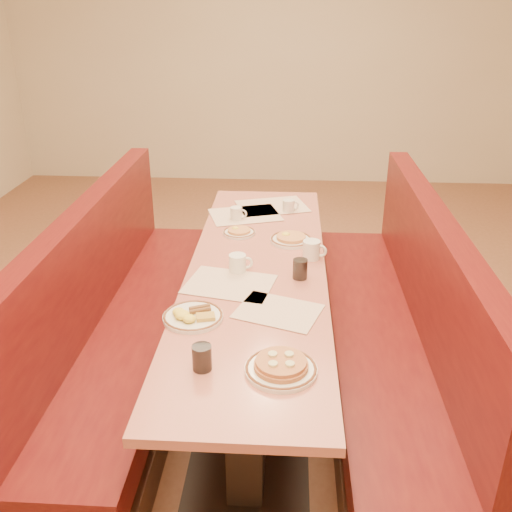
# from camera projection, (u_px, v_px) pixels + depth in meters

# --- Properties ---
(ground) EXTENTS (8.00, 8.00, 0.00)m
(ground) POSITION_uv_depth(u_px,v_px,m) (257.00, 388.00, 3.22)
(ground) COLOR #9E6647
(ground) RESTS_ON ground
(room_envelope) EXTENTS (6.04, 8.04, 2.82)m
(room_envelope) POSITION_uv_depth(u_px,v_px,m) (257.00, 18.00, 2.41)
(room_envelope) COLOR beige
(room_envelope) RESTS_ON ground
(diner_table) EXTENTS (0.70, 2.50, 0.75)m
(diner_table) POSITION_uv_depth(u_px,v_px,m) (257.00, 331.00, 3.06)
(diner_table) COLOR black
(diner_table) RESTS_ON ground
(booth_left) EXTENTS (0.55, 2.50, 1.05)m
(booth_left) POSITION_uv_depth(u_px,v_px,m) (123.00, 329.00, 3.11)
(booth_left) COLOR #4C3326
(booth_left) RESTS_ON ground
(booth_right) EXTENTS (0.55, 2.50, 1.05)m
(booth_right) POSITION_uv_depth(u_px,v_px,m) (394.00, 338.00, 3.03)
(booth_right) COLOR #4C3326
(booth_right) RESTS_ON ground
(placemat_near_left) EXTENTS (0.46, 0.38, 0.00)m
(placemat_near_left) POSITION_uv_depth(u_px,v_px,m) (230.00, 284.00, 2.74)
(placemat_near_left) COLOR beige
(placemat_near_left) RESTS_ON diner_table
(placemat_near_right) EXTENTS (0.42, 0.37, 0.00)m
(placemat_near_right) POSITION_uv_depth(u_px,v_px,m) (278.00, 311.00, 2.51)
(placemat_near_right) COLOR beige
(placemat_near_right) RESTS_ON diner_table
(placemat_far_left) EXTENTS (0.50, 0.43, 0.00)m
(placemat_far_left) POSITION_uv_depth(u_px,v_px,m) (245.00, 215.00, 3.61)
(placemat_far_left) COLOR beige
(placemat_far_left) RESTS_ON diner_table
(placemat_far_right) EXTENTS (0.52, 0.45, 0.00)m
(placemat_far_right) POSITION_uv_depth(u_px,v_px,m) (272.00, 206.00, 3.75)
(placemat_far_right) COLOR beige
(placemat_far_right) RESTS_ON diner_table
(pancake_plate) EXTENTS (0.27, 0.27, 0.06)m
(pancake_plate) POSITION_uv_depth(u_px,v_px,m) (281.00, 367.00, 2.10)
(pancake_plate) COLOR white
(pancake_plate) RESTS_ON diner_table
(eggs_plate) EXTENTS (0.26, 0.26, 0.05)m
(eggs_plate) POSITION_uv_depth(u_px,v_px,m) (192.00, 316.00, 2.45)
(eggs_plate) COLOR white
(eggs_plate) RESTS_ON diner_table
(extra_plate_mid) EXTENTS (0.24, 0.24, 0.05)m
(extra_plate_mid) POSITION_uv_depth(u_px,v_px,m) (291.00, 239.00, 3.22)
(extra_plate_mid) COLOR white
(extra_plate_mid) RESTS_ON diner_table
(extra_plate_far) EXTENTS (0.19, 0.19, 0.04)m
(extra_plate_far) POSITION_uv_depth(u_px,v_px,m) (239.00, 232.00, 3.32)
(extra_plate_far) COLOR white
(extra_plate_far) RESTS_ON diner_table
(coffee_mug_a) EXTENTS (0.13, 0.09, 0.10)m
(coffee_mug_a) POSITION_uv_depth(u_px,v_px,m) (312.00, 249.00, 3.00)
(coffee_mug_a) COLOR white
(coffee_mug_a) RESTS_ON diner_table
(coffee_mug_b) EXTENTS (0.12, 0.09, 0.09)m
(coffee_mug_b) POSITION_uv_depth(u_px,v_px,m) (238.00, 263.00, 2.85)
(coffee_mug_b) COLOR white
(coffee_mug_b) RESTS_ON diner_table
(coffee_mug_c) EXTENTS (0.11, 0.08, 0.08)m
(coffee_mug_c) POSITION_uv_depth(u_px,v_px,m) (289.00, 206.00, 3.65)
(coffee_mug_c) COLOR white
(coffee_mug_c) RESTS_ON diner_table
(coffee_mug_d) EXTENTS (0.11, 0.07, 0.08)m
(coffee_mug_d) POSITION_uv_depth(u_px,v_px,m) (237.00, 213.00, 3.52)
(coffee_mug_d) COLOR white
(coffee_mug_d) RESTS_ON diner_table
(soda_tumbler_near) EXTENTS (0.07, 0.07, 0.10)m
(soda_tumbler_near) POSITION_uv_depth(u_px,v_px,m) (202.00, 358.00, 2.10)
(soda_tumbler_near) COLOR black
(soda_tumbler_near) RESTS_ON diner_table
(soda_tumbler_mid) EXTENTS (0.07, 0.07, 0.10)m
(soda_tumbler_mid) POSITION_uv_depth(u_px,v_px,m) (300.00, 269.00, 2.79)
(soda_tumbler_mid) COLOR black
(soda_tumbler_mid) RESTS_ON diner_table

